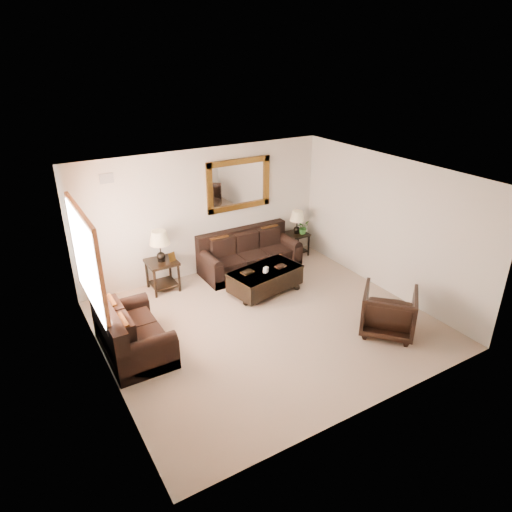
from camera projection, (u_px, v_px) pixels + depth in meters
room at (267, 255)px, 7.61m from camera, size 5.51×5.01×2.71m
window at (87, 260)px, 6.97m from camera, size 0.07×1.96×1.66m
mirror at (239, 184)px, 9.71m from camera, size 1.50×0.06×1.10m
air_vent at (107, 178)px, 8.25m from camera, size 0.25×0.02×0.18m
sofa at (249, 256)px, 10.04m from camera, size 2.17×0.94×0.89m
loveseat at (130, 335)px, 7.27m from camera, size 0.94×1.58×0.89m
end_table_left at (161, 252)px, 8.99m from camera, size 0.58×0.58×1.28m
end_table_right at (297, 226)px, 10.63m from camera, size 0.50×0.50×1.09m
coffee_table at (265, 278)px, 9.13m from camera, size 1.56×1.03×0.61m
armchair at (389, 309)px, 7.77m from camera, size 1.19×1.19×0.89m
potted_plant at (303, 229)px, 10.63m from camera, size 0.38×0.40×0.25m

